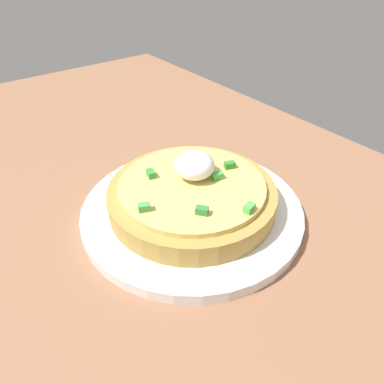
# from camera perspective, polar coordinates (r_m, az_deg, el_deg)

# --- Properties ---
(dining_table) EXTENTS (1.13, 0.74, 0.03)m
(dining_table) POSITION_cam_1_polar(r_m,az_deg,el_deg) (0.46, -9.06, -4.13)
(dining_table) COLOR #946447
(dining_table) RESTS_ON ground
(plate) EXTENTS (0.26, 0.26, 0.01)m
(plate) POSITION_cam_1_polar(r_m,az_deg,el_deg) (0.43, -0.00, -2.86)
(plate) COLOR white
(plate) RESTS_ON dining_table
(pizza) EXTENTS (0.20, 0.20, 0.06)m
(pizza) POSITION_cam_1_polar(r_m,az_deg,el_deg) (0.42, 0.02, -0.23)
(pizza) COLOR #B48F44
(pizza) RESTS_ON plate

